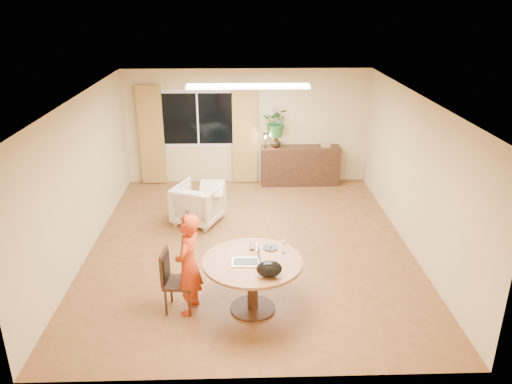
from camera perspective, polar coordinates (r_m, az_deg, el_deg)
floor at (r=8.80m, az=-0.69°, el=-6.10°), size 6.50×6.50×0.00m
ceiling at (r=7.93m, az=-0.78°, el=10.76°), size 6.50×6.50×0.00m
wall_back at (r=11.39m, az=-1.05°, el=7.44°), size 5.50×0.00×5.50m
wall_left at (r=8.68m, az=-19.21°, el=1.59°), size 0.00×6.50×6.50m
wall_right at (r=8.76m, az=17.56°, el=1.99°), size 0.00×6.50×6.50m
window at (r=11.36m, az=-6.67°, el=8.31°), size 1.70×0.03×1.30m
curtain_left at (r=11.51m, az=-11.87°, el=6.34°), size 0.55×0.08×2.25m
curtain_right at (r=11.33m, az=-1.30°, el=6.56°), size 0.55×0.08×2.25m
ceiling_panel at (r=9.12m, az=-0.92°, el=11.98°), size 2.20×0.35×0.05m
dining_table at (r=6.84m, az=-0.38°, el=-9.02°), size 1.36×1.36×0.77m
dining_chair at (r=7.00m, az=-8.79°, el=-10.02°), size 0.47×0.44×0.91m
child at (r=6.82m, az=-7.73°, el=-8.20°), size 0.59×0.46×1.45m
laptop at (r=6.64m, az=-1.19°, el=-7.12°), size 0.39×0.27×0.26m
tumbler at (r=7.00m, az=-0.44°, el=-6.20°), size 0.08×0.08×0.11m
wine_glass at (r=6.90m, az=3.17°, el=-6.26°), size 0.08×0.08×0.19m
pot_lid at (r=7.06m, az=1.68°, el=-6.31°), size 0.22×0.22×0.04m
handbag at (r=6.35m, az=1.53°, el=-8.79°), size 0.35×0.23×0.22m
armchair at (r=9.57m, az=-6.63°, el=-1.34°), size 1.08×1.09×0.76m
throw at (r=9.38m, az=-5.11°, el=0.84°), size 0.47×0.57×0.03m
sideboard at (r=11.48m, az=5.06°, el=3.02°), size 1.78×0.43×0.89m
vase at (r=11.26m, az=2.25°, el=5.74°), size 0.28×0.28×0.25m
bouquet at (r=11.14m, az=2.40°, el=7.99°), size 0.70×0.64×0.66m
book_stack at (r=11.41m, az=7.99°, el=5.35°), size 0.22×0.17×0.09m
desk_lamp at (r=11.18m, az=1.09°, el=5.91°), size 0.18×0.18×0.35m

